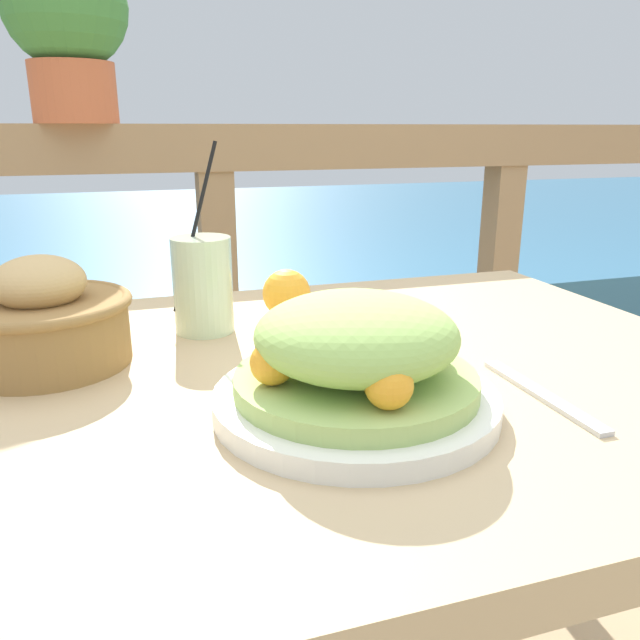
{
  "coord_description": "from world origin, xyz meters",
  "views": [
    {
      "loc": [
        -0.19,
        -0.62,
        0.97
      ],
      "look_at": [
        0.0,
        -0.01,
        0.77
      ],
      "focal_mm": 35.0,
      "sensor_mm": 36.0,
      "label": 1
    }
  ],
  "objects_px": {
    "bread_basket": "(44,321)",
    "potted_plant": "(66,22)",
    "drink_glass": "(203,285)",
    "salad_plate": "(356,362)"
  },
  "relations": [
    {
      "from": "salad_plate",
      "to": "drink_glass",
      "type": "bearing_deg",
      "value": 109.66
    },
    {
      "from": "drink_glass",
      "to": "potted_plant",
      "type": "xyz_separation_m",
      "value": [
        -0.15,
        0.51,
        0.37
      ]
    },
    {
      "from": "salad_plate",
      "to": "potted_plant",
      "type": "xyz_separation_m",
      "value": [
        -0.26,
        0.79,
        0.39
      ]
    },
    {
      "from": "salad_plate",
      "to": "bread_basket",
      "type": "height_order",
      "value": "bread_basket"
    },
    {
      "from": "salad_plate",
      "to": "bread_basket",
      "type": "distance_m",
      "value": 0.36
    },
    {
      "from": "bread_basket",
      "to": "potted_plant",
      "type": "xyz_separation_m",
      "value": [
        0.03,
        0.58,
        0.38
      ]
    },
    {
      "from": "drink_glass",
      "to": "potted_plant",
      "type": "bearing_deg",
      "value": 106.85
    },
    {
      "from": "bread_basket",
      "to": "potted_plant",
      "type": "relative_size",
      "value": 0.62
    },
    {
      "from": "salad_plate",
      "to": "bread_basket",
      "type": "relative_size",
      "value": 1.39
    },
    {
      "from": "potted_plant",
      "to": "drink_glass",
      "type": "bearing_deg",
      "value": -73.15
    }
  ]
}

